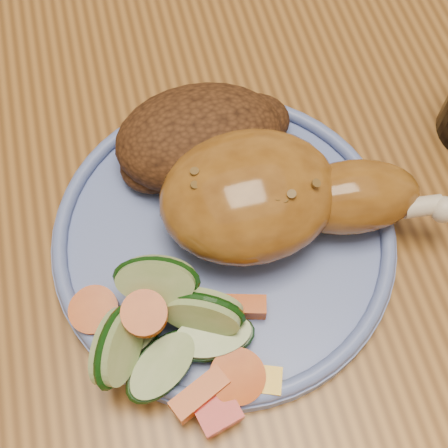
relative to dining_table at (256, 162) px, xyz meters
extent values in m
plane|color=brown|center=(0.00, 0.00, -0.67)|extent=(4.00, 4.00, 0.00)
cube|color=#925E27|center=(0.00, 0.00, 0.06)|extent=(0.90, 1.40, 0.04)
cylinder|color=#4C2D16|center=(-0.18, 0.37, -0.46)|extent=(0.04, 0.04, 0.41)
cylinder|color=#4C2D16|center=(-0.18, 0.73, -0.46)|extent=(0.04, 0.04, 0.41)
cylinder|color=#4C2D16|center=(0.18, 0.37, -0.46)|extent=(0.04, 0.04, 0.41)
cylinder|color=#5F74B8|center=(-0.06, -0.11, 0.09)|extent=(0.23, 0.23, 0.01)
torus|color=#5F74B8|center=(-0.06, -0.11, 0.10)|extent=(0.23, 0.23, 0.01)
ellipsoid|color=#955D1F|center=(-0.04, -0.10, 0.13)|extent=(0.12, 0.10, 0.06)
ellipsoid|color=#955D1F|center=(0.03, -0.11, 0.12)|extent=(0.10, 0.06, 0.05)
sphere|color=beige|center=(0.08, -0.14, 0.12)|extent=(0.02, 0.02, 0.02)
ellipsoid|color=#482712|center=(-0.06, -0.04, 0.12)|extent=(0.12, 0.09, 0.05)
ellipsoid|color=#482712|center=(-0.02, -0.03, 0.11)|extent=(0.06, 0.05, 0.03)
ellipsoid|color=#482712|center=(-0.09, -0.05, 0.11)|extent=(0.05, 0.04, 0.02)
cube|color=#A50A05|center=(-0.09, -0.22, 0.10)|extent=(0.03, 0.03, 0.01)
cube|color=#E5A507|center=(-0.06, -0.21, 0.10)|extent=(0.02, 0.02, 0.01)
cylinder|color=#CE4806|center=(-0.15, -0.14, 0.10)|extent=(0.03, 0.03, 0.02)
cube|color=#CE4806|center=(-0.10, -0.21, 0.10)|extent=(0.04, 0.03, 0.01)
cube|color=#CE4806|center=(-0.06, -0.16, 0.10)|extent=(0.03, 0.02, 0.01)
cylinder|color=#CE4806|center=(-0.07, -0.21, 0.10)|extent=(0.03, 0.04, 0.02)
cylinder|color=#CE4806|center=(-0.12, -0.16, 0.13)|extent=(0.03, 0.03, 0.02)
cylinder|color=#CE4806|center=(-0.15, -0.15, 0.10)|extent=(0.03, 0.03, 0.02)
cylinder|color=#A5B777|center=(-0.12, -0.16, 0.10)|extent=(0.07, 0.07, 0.02)
cylinder|color=#A5B777|center=(-0.11, -0.15, 0.13)|extent=(0.06, 0.06, 0.04)
cylinder|color=#A5B777|center=(-0.14, -0.18, 0.12)|extent=(0.05, 0.06, 0.05)
cylinder|color=#A5B777|center=(-0.11, -0.19, 0.11)|extent=(0.07, 0.07, 0.03)
cylinder|color=#A5B777|center=(-0.08, -0.17, 0.12)|extent=(0.06, 0.05, 0.05)
cylinder|color=#A5B777|center=(-0.08, -0.18, 0.10)|extent=(0.05, 0.05, 0.02)
camera|label=1|loc=(-0.10, -0.29, 0.47)|focal=50.00mm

